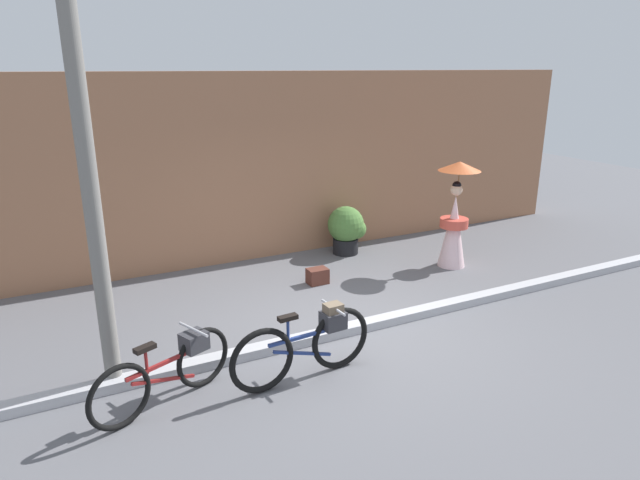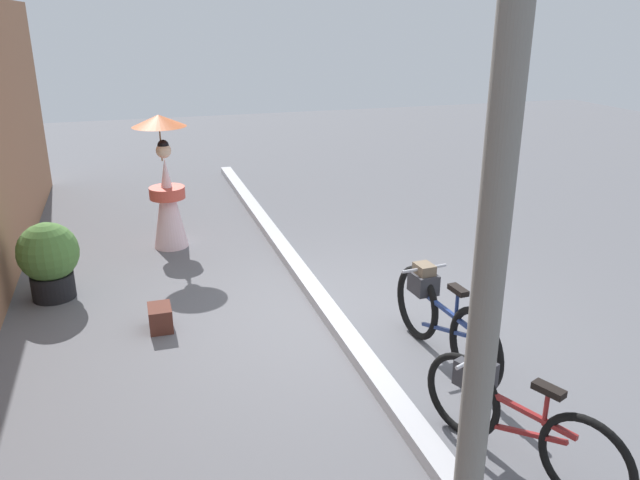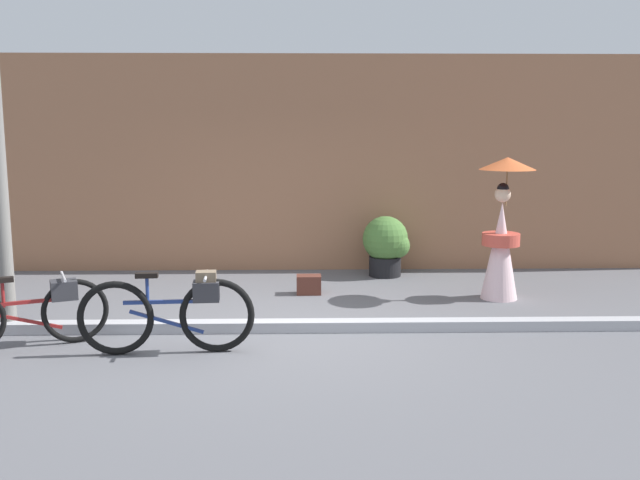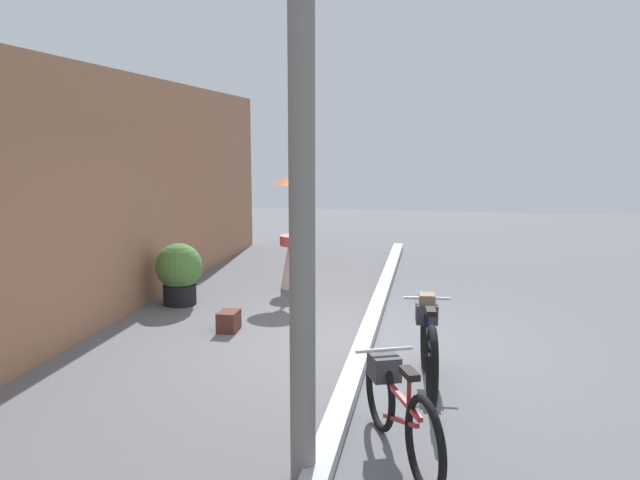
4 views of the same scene
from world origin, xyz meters
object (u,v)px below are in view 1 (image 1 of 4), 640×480
Objects in this scene: utility_pole at (88,172)px; potted_plant_by_door at (347,228)px; person_with_parasol at (455,217)px; backpack_on_pavement at (318,276)px; bicycle_far_side at (169,369)px; bicycle_near_officer at (308,343)px.

potted_plant_by_door is at bearing 31.40° from utility_pole.
potted_plant_by_door is at bearing 133.07° from person_with_parasol.
potted_plant_by_door is 1.67m from backpack_on_pavement.
person_with_parasol reaches higher than bicycle_far_side.
person_with_parasol is 2.00m from potted_plant_by_door.
bicycle_far_side is 5.32m from potted_plant_by_door.
utility_pole reaches higher than bicycle_near_officer.
backpack_on_pavement is at bearing 38.48° from bicycle_far_side.
utility_pole is (-3.38, -1.65, 2.27)m from backpack_on_pavement.
potted_plant_by_door is 2.75× the size of backpack_on_pavement.
utility_pole is (-5.90, -1.35, 1.50)m from person_with_parasol.
bicycle_far_side is 3.69m from backpack_on_pavement.
utility_pole reaches higher than person_with_parasol.
backpack_on_pavement is at bearing 173.14° from person_with_parasol.
bicycle_near_officer is 4.51m from person_with_parasol.
bicycle_near_officer is 2.93m from utility_pole.
person_with_parasol is at bearing 29.43° from bicycle_near_officer.
bicycle_far_side is at bearing -52.30° from utility_pole.
bicycle_far_side is 0.85× the size of person_with_parasol.
bicycle_far_side reaches higher than backpack_on_pavement.
person_with_parasol is (5.41, 1.99, 0.51)m from bicycle_far_side.
potted_plant_by_door is 5.67m from utility_pole.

